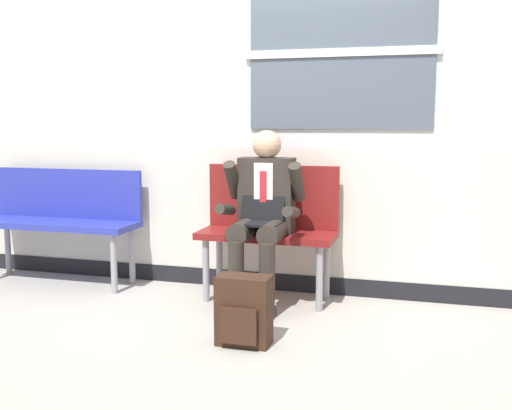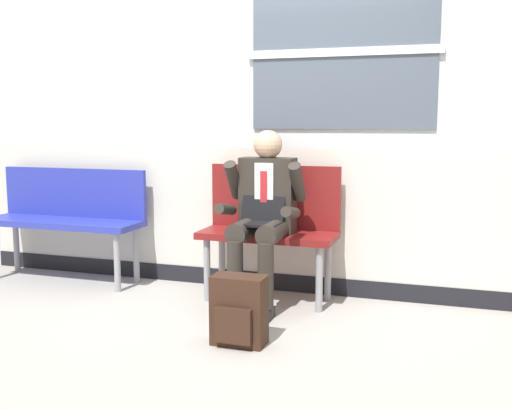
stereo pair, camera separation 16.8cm
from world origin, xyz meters
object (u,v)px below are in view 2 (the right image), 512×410
object	(u,v)px
bench_empty	(67,213)
backpack	(239,311)
person_seated	(262,212)
bench_with_person	(271,222)

from	to	relation	value
bench_empty	backpack	xyz separation A→B (m)	(1.90, -0.99, -0.36)
person_seated	backpack	distance (m)	0.93
bench_empty	bench_with_person	bearing A→B (deg)	0.15
person_seated	backpack	bearing A→B (deg)	-82.50
bench_empty	person_seated	size ratio (longest dim) A/B	1.08
bench_with_person	bench_empty	size ratio (longest dim) A/B	0.74
person_seated	bench_empty	bearing A→B (deg)	173.61
person_seated	backpack	world-z (taller)	person_seated
bench_empty	backpack	world-z (taller)	bench_empty
bench_with_person	person_seated	distance (m)	0.23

